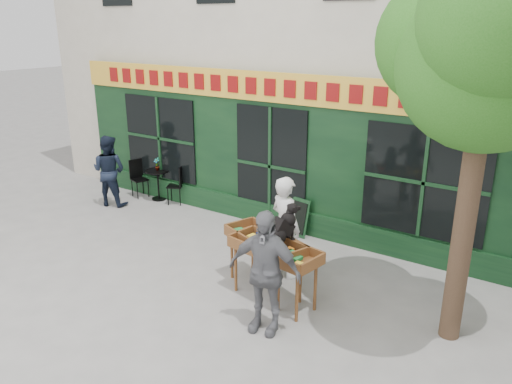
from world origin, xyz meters
TOP-DOWN VIEW (x-y plane):
  - ground at (0.00, 0.00)m, footprint 80.00×80.00m
  - street_tree at (4.34, 0.36)m, footprint 3.05×2.90m
  - book_cart_center at (1.41, -0.09)m, footprint 1.62×1.11m
  - dog at (1.76, -0.14)m, footprint 0.53×0.68m
  - woman at (1.41, 0.56)m, footprint 0.77×0.63m
  - book_cart_right at (1.72, -0.28)m, footprint 1.59×0.88m
  - man_right at (2.02, -1.03)m, footprint 1.14×0.63m
  - bistro_table at (-3.22, 2.18)m, footprint 0.60×0.60m
  - bistro_chair_left at (-3.86, 2.10)m, footprint 0.46×0.45m
  - bistro_chair_right at (-2.59, 2.24)m, footprint 0.49×0.49m
  - potted_plant at (-3.22, 2.18)m, footprint 0.17×0.12m
  - man_left at (-3.92, 1.28)m, footprint 0.99×0.87m
  - chalkboard at (0.74, 2.19)m, footprint 0.58×0.28m

SIDE VIEW (x-z plane):
  - ground at x=0.00m, z-range 0.00..0.00m
  - chalkboard at x=0.74m, z-range 0.01..0.79m
  - bistro_table at x=-3.22m, z-range 0.16..0.92m
  - bistro_chair_left at x=-3.86m, z-range 0.08..1.03m
  - bistro_chair_right at x=-2.59m, z-range 0.08..1.03m
  - book_cart_center at x=1.41m, z-range 0.33..1.32m
  - book_cart_right at x=1.72m, z-range 0.33..1.32m
  - man_left at x=-3.92m, z-range 0.00..1.72m
  - woman at x=1.41m, z-range 0.00..1.80m
  - man_right at x=2.02m, z-range 0.00..1.84m
  - potted_plant at x=-3.22m, z-range 0.76..1.08m
  - dog at x=1.76m, z-range 0.99..1.59m
  - street_tree at x=4.34m, z-range 1.31..6.91m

